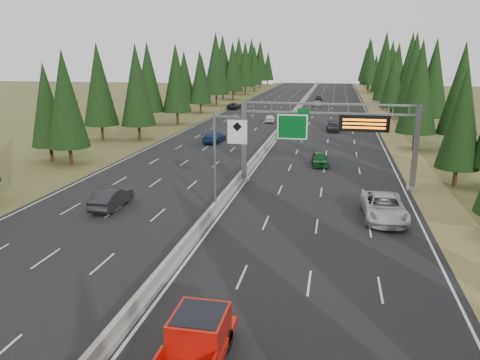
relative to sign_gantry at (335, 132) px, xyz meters
name	(u,v)px	position (x,y,z in m)	size (l,w,h in m)	color
road	(288,121)	(-8.92, 45.12, -5.23)	(32.00, 260.00, 0.08)	black
shoulder_right	(385,124)	(8.88, 45.12, -5.24)	(3.60, 260.00, 0.06)	olive
shoulder_left	(198,119)	(-26.72, 45.12, -5.24)	(3.60, 260.00, 0.06)	#4F5126
median_barrier	(288,119)	(-8.92, 45.12, -4.85)	(0.70, 260.00, 0.85)	gray
sign_gantry	(335,132)	(0.00, 0.00, 0.00)	(16.75, 0.98, 7.80)	slate
hov_sign_pole	(222,155)	(-8.33, -9.92, -0.54)	(2.80, 0.50, 8.00)	slate
tree_row_right	(431,75)	(13.01, 27.89, 4.13)	(12.09, 241.99, 18.51)	black
tree_row_left	(165,71)	(-30.77, 38.50, 4.07)	(12.25, 240.97, 18.96)	black
silver_minivan	(384,207)	(3.97, -8.76, -4.26)	(3.07, 6.65, 1.85)	#BCBDC2
red_pickup	(196,340)	(-4.91, -28.38, -4.06)	(2.24, 6.26, 2.04)	black
car_ahead_green	(320,159)	(-1.49, 8.38, -4.45)	(1.76, 4.36, 1.49)	#124F20
car_ahead_dkred	(356,119)	(3.66, 44.26, -4.48)	(1.50, 4.31, 1.42)	#550C1C
car_ahead_dkgrey	(333,127)	(-0.36, 33.95, -4.48)	(1.98, 4.87, 1.41)	black
car_ahead_white	(317,103)	(-4.60, 73.93, -4.54)	(2.16, 4.69, 1.30)	silver
car_ahead_far	(319,98)	(-4.90, 87.86, -4.44)	(1.78, 4.41, 1.50)	black
car_onc_near	(111,198)	(-17.49, -10.42, -4.37)	(1.73, 4.96, 1.64)	#222325
car_onc_blue	(214,137)	(-16.88, 20.06, -4.41)	(2.18, 5.35, 1.55)	navy
car_onc_white	(270,118)	(-11.98, 42.50, -4.46)	(1.71, 4.25, 1.45)	white
car_onc_far	(234,106)	(-23.42, 63.35, -4.44)	(2.48, 5.38, 1.50)	black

